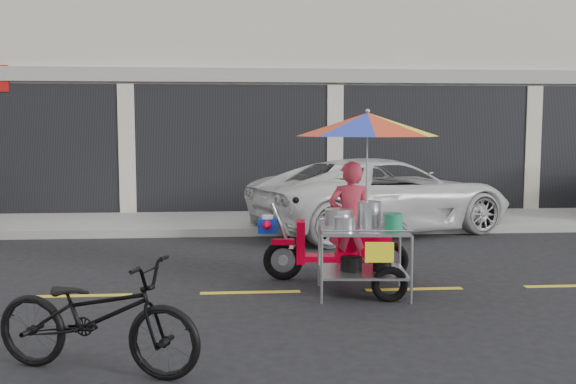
{
  "coord_description": "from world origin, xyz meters",
  "views": [
    {
      "loc": [
        -2.14,
        -7.53,
        1.96
      ],
      "look_at": [
        -1.5,
        0.6,
        1.15
      ],
      "focal_mm": 40.0,
      "sensor_mm": 36.0,
      "label": 1
    }
  ],
  "objects": [
    {
      "name": "ground",
      "position": [
        0.0,
        0.0,
        0.0
      ],
      "size": [
        90.0,
        90.0,
        0.0
      ],
      "primitive_type": "plane",
      "color": "black"
    },
    {
      "name": "sidewalk",
      "position": [
        0.0,
        5.5,
        0.07
      ],
      "size": [
        45.0,
        3.0,
        0.15
      ],
      "primitive_type": "cube",
      "color": "gray",
      "rests_on": "ground"
    },
    {
      "name": "shophouse_block",
      "position": [
        2.82,
        10.59,
        4.24
      ],
      "size": [
        36.0,
        8.11,
        10.4
      ],
      "color": "beige",
      "rests_on": "ground"
    },
    {
      "name": "centerline",
      "position": [
        0.0,
        0.0,
        0.0
      ],
      "size": [
        42.0,
        0.1,
        0.01
      ],
      "primitive_type": "cube",
      "color": "gold",
      "rests_on": "ground"
    },
    {
      "name": "white_pickup",
      "position": [
        0.61,
        4.35,
        0.7
      ],
      "size": [
        5.54,
        4.01,
        1.4
      ],
      "primitive_type": "imported",
      "rotation": [
        0.0,
        0.0,
        1.94
      ],
      "color": "silver",
      "rests_on": "ground"
    },
    {
      "name": "near_bicycle",
      "position": [
        -3.28,
        -2.43,
        0.47
      ],
      "size": [
        1.89,
        1.16,
        0.94
      ],
      "primitive_type": "imported",
      "rotation": [
        0.0,
        0.0,
        1.24
      ],
      "color": "black",
      "rests_on": "ground"
    },
    {
      "name": "food_vendor_rig",
      "position": [
        -0.68,
        0.12,
        1.38
      ],
      "size": [
        2.18,
        1.88,
        2.2
      ],
      "rotation": [
        0.0,
        0.0,
        -0.09
      ],
      "color": "black",
      "rests_on": "ground"
    }
  ]
}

